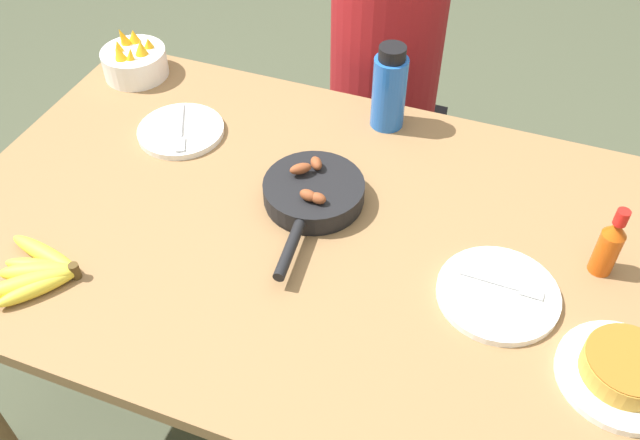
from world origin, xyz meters
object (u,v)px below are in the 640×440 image
(fruit_bowl_mango, at_px, (134,61))
(skillet, at_px, (313,193))
(empty_plate_near_front, at_px, (181,131))
(person_figure, at_px, (381,112))
(empty_plate_far_left, at_px, (498,294))
(hot_sauce_bottle, at_px, (609,245))
(banana_bunch, at_px, (38,273))
(water_bottle, at_px, (389,89))
(frittata_plate_center, at_px, (624,370))

(fruit_bowl_mango, bearing_deg, skillet, -25.77)
(empty_plate_near_front, xyz_separation_m, person_figure, (0.36, 0.57, -0.24))
(skillet, xyz_separation_m, empty_plate_far_left, (0.43, -0.12, -0.02))
(empty_plate_far_left, height_order, hot_sauce_bottle, hot_sauce_bottle)
(banana_bunch, bearing_deg, fruit_bowl_mango, 106.41)
(banana_bunch, relative_size, person_figure, 0.17)
(skillet, relative_size, water_bottle, 1.72)
(fruit_bowl_mango, height_order, water_bottle, water_bottle)
(skillet, bearing_deg, person_figure, 176.92)
(empty_plate_near_front, bearing_deg, frittata_plate_center, -17.98)
(fruit_bowl_mango, bearing_deg, water_bottle, 2.24)
(banana_bunch, height_order, empty_plate_far_left, banana_bunch)
(banana_bunch, xyz_separation_m, water_bottle, (0.50, 0.73, 0.08))
(frittata_plate_center, relative_size, empty_plate_far_left, 0.95)
(water_bottle, xyz_separation_m, person_figure, (-0.10, 0.35, -0.33))
(banana_bunch, distance_m, hot_sauce_bottle, 1.12)
(hot_sauce_bottle, distance_m, person_figure, 0.97)
(empty_plate_far_left, relative_size, person_figure, 0.20)
(fruit_bowl_mango, bearing_deg, empty_plate_near_front, -38.25)
(empty_plate_near_front, height_order, water_bottle, water_bottle)
(banana_bunch, xyz_separation_m, person_figure, (0.39, 1.08, -0.25))
(empty_plate_near_front, height_order, fruit_bowl_mango, fruit_bowl_mango)
(banana_bunch, relative_size, frittata_plate_center, 0.87)
(empty_plate_near_front, bearing_deg, water_bottle, 25.14)
(empty_plate_near_front, bearing_deg, fruit_bowl_mango, 141.75)
(banana_bunch, relative_size, empty_plate_far_left, 0.83)
(person_figure, bearing_deg, empty_plate_far_left, -60.01)
(frittata_plate_center, height_order, empty_plate_near_front, frittata_plate_center)
(skillet, xyz_separation_m, water_bottle, (0.07, 0.33, 0.08))
(banana_bunch, bearing_deg, empty_plate_near_front, 86.15)
(empty_plate_near_front, bearing_deg, banana_bunch, -93.85)
(skillet, xyz_separation_m, empty_plate_near_front, (-0.39, 0.12, -0.02))
(skillet, height_order, person_figure, person_figure)
(empty_plate_far_left, height_order, water_bottle, water_bottle)
(water_bottle, distance_m, person_figure, 0.49)
(frittata_plate_center, relative_size, person_figure, 0.19)
(empty_plate_near_front, height_order, hot_sauce_bottle, hot_sauce_bottle)
(banana_bunch, distance_m, empty_plate_near_front, 0.51)
(frittata_plate_center, distance_m, hot_sauce_bottle, 0.26)
(empty_plate_near_front, bearing_deg, empty_plate_far_left, -16.06)
(skillet, bearing_deg, banana_bunch, -53.26)
(frittata_plate_center, bearing_deg, empty_plate_near_front, 162.02)
(hot_sauce_bottle, xyz_separation_m, person_figure, (-0.64, 0.66, -0.30))
(banana_bunch, height_order, person_figure, person_figure)
(hot_sauce_bottle, height_order, person_figure, person_figure)
(banana_bunch, distance_m, water_bottle, 0.89)
(frittata_plate_center, height_order, fruit_bowl_mango, fruit_bowl_mango)
(banana_bunch, bearing_deg, person_figure, 69.91)
(frittata_plate_center, bearing_deg, water_bottle, 136.65)
(banana_bunch, distance_m, frittata_plate_center, 1.11)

